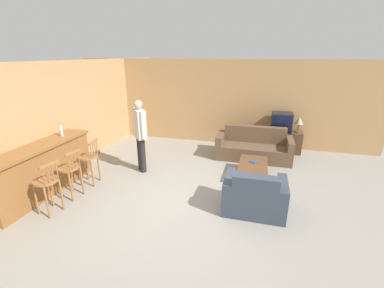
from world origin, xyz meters
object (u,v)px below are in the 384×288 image
(table_lamp, at_px, (299,121))
(tv_unit, at_px, (279,141))
(armchair_near, at_px, (254,197))
(book_on_table, at_px, (254,162))
(tv, at_px, (282,122))
(bar_chair_near, at_px, (47,185))
(person_by_window, at_px, (140,132))
(coffee_table, at_px, (253,165))
(couch_far, at_px, (254,148))
(bar_chair_mid, at_px, (70,171))
(bar_chair_far, at_px, (89,160))
(bottle, at_px, (61,130))

(table_lamp, bearing_deg, tv_unit, 180.00)
(armchair_near, bearing_deg, book_on_table, 93.23)
(armchair_near, distance_m, tv, 3.46)
(bar_chair_near, height_order, person_by_window, person_by_window)
(bar_chair_near, xyz_separation_m, armchair_near, (3.55, 1.00, -0.27))
(coffee_table, bearing_deg, table_lamp, 60.42)
(book_on_table, bearing_deg, couch_far, 92.18)
(tv, bearing_deg, person_by_window, -145.38)
(bar_chair_mid, distance_m, coffee_table, 3.91)
(bar_chair_near, bearing_deg, book_on_table, 35.47)
(bar_chair_near, xyz_separation_m, bar_chair_far, (0.00, 1.16, 0.00))
(couch_far, distance_m, armchair_near, 2.63)
(couch_far, xyz_separation_m, bottle, (-4.06, -2.41, 0.87))
(book_on_table, relative_size, table_lamp, 0.46)
(tv_unit, bearing_deg, coffee_table, -108.48)
(bar_chair_mid, relative_size, couch_far, 0.50)
(tv, distance_m, person_by_window, 4.03)
(bar_chair_mid, xyz_separation_m, armchair_near, (3.55, 0.43, -0.27))
(armchair_near, distance_m, coffee_table, 1.37)
(person_by_window, bearing_deg, armchair_near, -21.35)
(person_by_window, bearing_deg, table_lamp, 31.23)
(bottle, height_order, person_by_window, person_by_window)
(coffee_table, xyz_separation_m, table_lamp, (1.13, 1.99, 0.63))
(coffee_table, xyz_separation_m, book_on_table, (0.00, 0.10, 0.06))
(bar_chair_near, bearing_deg, bar_chair_far, 89.99)
(armchair_near, relative_size, table_lamp, 2.44)
(tv, distance_m, book_on_table, 2.07)
(table_lamp, height_order, person_by_window, person_by_window)
(couch_far, height_order, tv_unit, couch_far)
(bar_chair_far, distance_m, person_by_window, 1.29)
(coffee_table, bearing_deg, couch_far, 91.86)
(person_by_window, bearing_deg, bar_chair_mid, -118.29)
(bar_chair_near, distance_m, bar_chair_far, 1.16)
(book_on_table, bearing_deg, bar_chair_near, -144.53)
(bar_chair_far, distance_m, armchair_near, 3.56)
(armchair_near, distance_m, tv_unit, 3.41)
(armchair_near, height_order, table_lamp, table_lamp)
(book_on_table, bearing_deg, bar_chair_far, -159.38)
(bar_chair_far, xyz_separation_m, book_on_table, (3.46, 1.30, -0.19))
(couch_far, height_order, tv, tv)
(couch_far, xyz_separation_m, armchair_near, (0.13, -2.63, -0.00))
(couch_far, xyz_separation_m, table_lamp, (1.17, 0.74, 0.65))
(coffee_table, bearing_deg, tv_unit, 71.52)
(couch_far, distance_m, book_on_table, 1.16)
(couch_far, relative_size, person_by_window, 1.14)
(bar_chair_far, bearing_deg, coffee_table, 19.24)
(tv_unit, bearing_deg, armchair_near, -99.79)
(bottle, bearing_deg, couch_far, 30.65)
(couch_far, xyz_separation_m, tv, (0.71, 0.73, 0.59))
(person_by_window, bearing_deg, tv_unit, 34.66)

